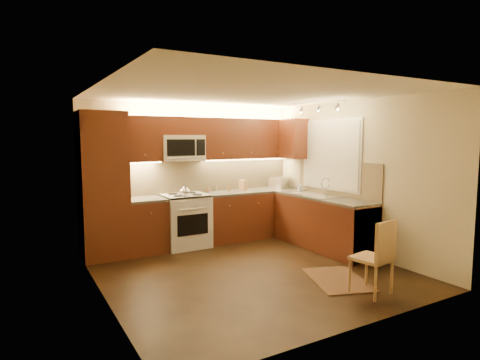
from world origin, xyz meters
TOP-DOWN VIEW (x-y plane):
  - floor at (0.00, 0.00)m, footprint 4.00×4.00m
  - ceiling at (0.00, 0.00)m, footprint 4.00×4.00m
  - wall_back at (0.00, 2.00)m, footprint 4.00×0.01m
  - wall_front at (0.00, -2.00)m, footprint 4.00×0.01m
  - wall_left at (-2.00, 0.00)m, footprint 0.01×4.00m
  - wall_right at (2.00, 0.00)m, footprint 0.01×4.00m
  - pantry at (-1.65, 1.70)m, footprint 0.70×0.60m
  - base_cab_back_left at (-0.99, 1.70)m, footprint 0.62×0.60m
  - counter_back_left at (-0.99, 1.70)m, footprint 0.62×0.60m
  - base_cab_back_right at (1.04, 1.70)m, footprint 1.92×0.60m
  - counter_back_right at (1.04, 1.70)m, footprint 1.92×0.60m
  - base_cab_right at (1.70, 0.40)m, footprint 0.60×2.00m
  - counter_right at (1.70, 0.40)m, footprint 0.60×2.00m
  - dishwasher at (1.70, -0.30)m, footprint 0.58×0.60m
  - backsplash_back at (0.35, 1.99)m, footprint 3.30×0.02m
  - backsplash_right at (1.99, 0.40)m, footprint 0.02×2.00m
  - upper_cab_back_left at (-0.99, 1.82)m, footprint 0.62×0.35m
  - upper_cab_back_right at (1.04, 1.82)m, footprint 1.92×0.35m
  - upper_cab_bridge at (-0.30, 1.82)m, footprint 0.76×0.35m
  - upper_cab_right_corner at (1.82, 1.40)m, footprint 0.35×0.50m
  - stove at (-0.30, 1.68)m, footprint 0.76×0.65m
  - microwave at (-0.30, 1.81)m, footprint 0.76×0.38m
  - window_frame at (1.99, 0.55)m, footprint 0.03×1.44m
  - window_blinds at (1.97, 0.55)m, footprint 0.02×1.36m
  - sink at (1.70, 0.55)m, footprint 0.52×0.86m
  - faucet at (1.88, 0.55)m, footprint 0.20×0.04m
  - track_light_bar at (1.55, 0.40)m, footprint 0.04×1.20m
  - kettle at (-0.39, 1.46)m, footprint 0.18×0.18m
  - toaster_oven at (1.73, 1.73)m, footprint 0.46×0.41m
  - knife_block at (0.92, 1.76)m, footprint 0.12×0.16m
  - spice_jar_a at (0.44, 1.94)m, footprint 0.05×0.05m
  - spice_jar_b at (0.22, 1.85)m, footprint 0.05×0.05m
  - spice_jar_c at (0.27, 1.93)m, footprint 0.06×0.06m
  - spice_jar_d at (0.64, 1.82)m, footprint 0.05×0.05m
  - soap_bottle at (1.84, 1.20)m, footprint 0.09×0.09m
  - rug at (0.83, -0.90)m, footprint 0.97×1.17m
  - dining_chair at (0.84, -1.44)m, footprint 0.47×0.47m

SIDE VIEW (x-z plane):
  - floor at x=0.00m, z-range -0.01..0.01m
  - rug at x=0.83m, z-range 0.00..0.01m
  - base_cab_back_left at x=-0.99m, z-range 0.00..0.86m
  - base_cab_back_right at x=1.04m, z-range 0.00..0.86m
  - base_cab_right at x=1.70m, z-range 0.00..0.86m
  - dishwasher at x=1.70m, z-range 0.01..0.85m
  - stove at x=-0.30m, z-range 0.00..0.92m
  - dining_chair at x=0.84m, z-range 0.00..0.92m
  - counter_back_left at x=-0.99m, z-range 0.86..0.90m
  - counter_back_right at x=1.04m, z-range 0.86..0.90m
  - counter_right at x=1.70m, z-range 0.86..0.90m
  - spice_jar_b at x=0.22m, z-range 0.90..0.99m
  - spice_jar_c at x=0.27m, z-range 0.90..0.99m
  - spice_jar_a at x=0.44m, z-range 0.90..1.00m
  - spice_jar_d at x=0.64m, z-range 0.90..1.00m
  - sink at x=1.70m, z-range 0.90..1.05m
  - soap_bottle at x=1.84m, z-range 0.90..1.06m
  - knife_block at x=0.92m, z-range 0.90..1.10m
  - toaster_oven at x=1.73m, z-range 0.90..1.12m
  - kettle at x=-0.39m, z-range 0.92..1.12m
  - faucet at x=1.88m, z-range 0.90..1.20m
  - pantry at x=-1.65m, z-range 0.00..2.30m
  - backsplash_back at x=0.35m, z-range 0.90..1.50m
  - backsplash_right at x=1.99m, z-range 0.90..1.50m
  - wall_back at x=0.00m, z-range 0.00..2.50m
  - wall_front at x=0.00m, z-range 0.00..2.50m
  - wall_left at x=-2.00m, z-range 0.00..2.50m
  - wall_right at x=2.00m, z-range 0.00..2.50m
  - window_frame at x=1.99m, z-range 0.98..2.22m
  - window_blinds at x=1.97m, z-range 1.02..2.18m
  - microwave at x=-0.30m, z-range 1.50..1.94m
  - upper_cab_back_left at x=-0.99m, z-range 1.50..2.25m
  - upper_cab_back_right at x=1.04m, z-range 1.50..2.25m
  - upper_cab_right_corner at x=1.82m, z-range 1.50..2.25m
  - upper_cab_bridge at x=-0.30m, z-range 1.94..2.25m
  - track_light_bar at x=1.55m, z-range 2.44..2.48m
  - ceiling at x=0.00m, z-range 2.50..2.50m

